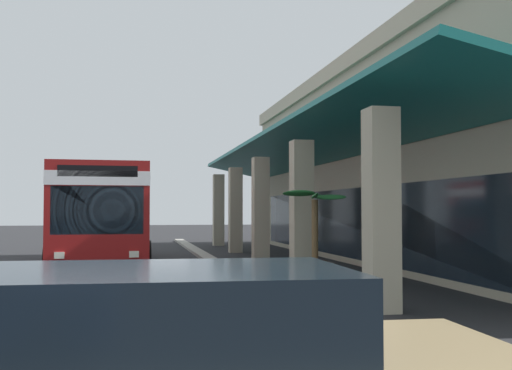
# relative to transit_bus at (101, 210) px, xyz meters

# --- Properties ---
(ground) EXTENTS (120.00, 120.00, 0.00)m
(ground) POSITION_rel_transit_bus_xyz_m (2.77, 9.38, -1.85)
(ground) COLOR #262628
(curb_strip) EXTENTS (32.45, 0.50, 0.12)m
(curb_strip) POSITION_rel_transit_bus_xyz_m (-0.07, 3.79, -1.79)
(curb_strip) COLOR #9E998E
(curb_strip) RESTS_ON ground
(plaza_building) EXTENTS (27.34, 13.57, 7.36)m
(plaza_building) POSITION_rel_transit_bus_xyz_m (-0.07, 13.41, 1.83)
(plaza_building) COLOR #B2A88E
(plaza_building) RESTS_ON ground
(transit_bus) EXTENTS (11.28, 3.05, 3.34)m
(transit_bus) POSITION_rel_transit_bus_xyz_m (0.00, 0.00, 0.00)
(transit_bus) COLOR maroon
(transit_bus) RESTS_ON ground
(potted_palm) EXTENTS (1.89, 1.57, 2.38)m
(potted_palm) POSITION_rel_transit_bus_xyz_m (6.79, 5.37, -1.13)
(potted_palm) COLOR #4C4742
(potted_palm) RESTS_ON ground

